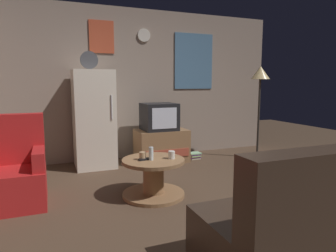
# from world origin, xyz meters

# --- Properties ---
(ground_plane) EXTENTS (12.00, 12.00, 0.00)m
(ground_plane) POSITION_xyz_m (0.00, 0.00, 0.00)
(ground_plane) COLOR #4C3828
(wall_with_art) EXTENTS (5.20, 0.12, 2.55)m
(wall_with_art) POSITION_xyz_m (0.01, 2.45, 1.28)
(wall_with_art) COLOR gray
(wall_with_art) RESTS_ON ground_plane
(fridge) EXTENTS (0.60, 0.62, 1.77)m
(fridge) POSITION_xyz_m (-0.82, 2.03, 0.75)
(fridge) COLOR silver
(fridge) RESTS_ON ground_plane
(tv_stand) EXTENTS (0.84, 0.53, 0.54)m
(tv_stand) POSITION_xyz_m (0.25, 1.93, 0.27)
(tv_stand) COLOR #8E6642
(tv_stand) RESTS_ON ground_plane
(crt_tv) EXTENTS (0.54, 0.51, 0.44)m
(crt_tv) POSITION_xyz_m (0.21, 1.93, 0.76)
(crt_tv) COLOR black
(crt_tv) RESTS_ON tv_stand
(standing_lamp) EXTENTS (0.32, 0.32, 1.59)m
(standing_lamp) POSITION_xyz_m (1.92, 1.56, 1.36)
(standing_lamp) COLOR #332D28
(standing_lamp) RESTS_ON ground_plane
(coffee_table) EXTENTS (0.72, 0.72, 0.44)m
(coffee_table) POSITION_xyz_m (-0.38, 0.50, 0.22)
(coffee_table) COLOR #8E6642
(coffee_table) RESTS_ON ground_plane
(wine_glass) EXTENTS (0.05, 0.05, 0.15)m
(wine_glass) POSITION_xyz_m (-0.42, 0.46, 0.51)
(wine_glass) COLOR silver
(wine_glass) RESTS_ON coffee_table
(mug_ceramic_white) EXTENTS (0.08, 0.08, 0.09)m
(mug_ceramic_white) POSITION_xyz_m (-0.18, 0.43, 0.48)
(mug_ceramic_white) COLOR silver
(mug_ceramic_white) RESTS_ON coffee_table
(mug_ceramic_tan) EXTENTS (0.08, 0.08, 0.09)m
(mug_ceramic_tan) POSITION_xyz_m (-0.50, 0.51, 0.48)
(mug_ceramic_tan) COLOR tan
(mug_ceramic_tan) RESTS_ON coffee_table
(remote_control) EXTENTS (0.16, 0.07, 0.02)m
(remote_control) POSITION_xyz_m (-0.48, 0.48, 0.45)
(remote_control) COLOR black
(remote_control) RESTS_ON coffee_table
(armchair) EXTENTS (0.68, 0.68, 0.96)m
(armchair) POSITION_xyz_m (-1.87, 0.84, 0.34)
(armchair) COLOR red
(armchair) RESTS_ON ground_plane
(couch) EXTENTS (1.70, 0.80, 0.92)m
(couch) POSITION_xyz_m (0.30, -1.22, 0.31)
(couch) COLOR #38281E
(couch) RESTS_ON ground_plane
(book_stack) EXTENTS (0.21, 0.17, 0.11)m
(book_stack) POSITION_xyz_m (0.84, 1.87, 0.06)
(book_stack) COLOR beige
(book_stack) RESTS_ON ground_plane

